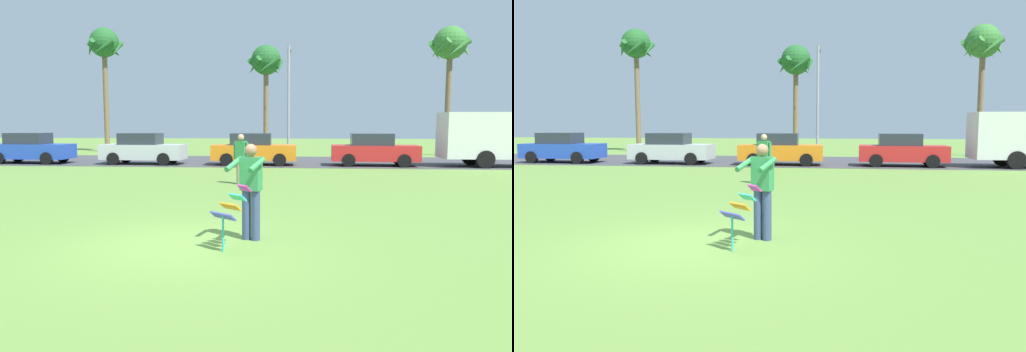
{
  "view_description": "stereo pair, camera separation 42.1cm",
  "coord_description": "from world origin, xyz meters",
  "views": [
    {
      "loc": [
        1.95,
        -8.08,
        2.09
      ],
      "look_at": [
        1.09,
        1.47,
        1.05
      ],
      "focal_mm": 34.09,
      "sensor_mm": 36.0,
      "label": 1
    },
    {
      "loc": [
        2.37,
        -8.03,
        2.09
      ],
      "look_at": [
        1.09,
        1.47,
        1.05
      ],
      "focal_mm": 34.09,
      "sensor_mm": 36.0,
      "label": 2
    }
  ],
  "objects": [
    {
      "name": "palm_tree_right_near",
      "position": [
        -0.48,
        26.89,
        6.27
      ],
      "size": [
        2.58,
        2.71,
        7.62
      ],
      "color": "brown",
      "rests_on": "ground"
    },
    {
      "name": "parked_car_orange",
      "position": [
        -0.37,
        16.3,
        0.77
      ],
      "size": [
        4.24,
        1.91,
        1.6
      ],
      "color": "orange",
      "rests_on": "ground"
    },
    {
      "name": "road_strip",
      "position": [
        0.0,
        18.7,
        0.01
      ],
      "size": [
        120.0,
        8.0,
        0.01
      ],
      "primitive_type": "cube",
      "color": "#424247",
      "rests_on": "ground"
    },
    {
      "name": "palm_tree_centre_far",
      "position": [
        11.5,
        24.71,
        6.89
      ],
      "size": [
        2.58,
        2.71,
        8.29
      ],
      "color": "brown",
      "rests_on": "ground"
    },
    {
      "name": "kite_held",
      "position": [
        0.82,
        -0.26,
        0.7
      ],
      "size": [
        0.68,
        0.72,
        1.06
      ],
      "color": "#D83399",
      "rests_on": "ground"
    },
    {
      "name": "palm_tree_left_near",
      "position": [
        -12.16,
        26.57,
        7.49
      ],
      "size": [
        2.58,
        2.71,
        8.94
      ],
      "color": "brown",
      "rests_on": "ground"
    },
    {
      "name": "parked_car_red",
      "position": [
        5.6,
        16.3,
        0.77
      ],
      "size": [
        4.26,
        1.95,
        1.6
      ],
      "color": "red",
      "rests_on": "ground"
    },
    {
      "name": "person_walker_near",
      "position": [
        -0.05,
        8.4,
        0.93
      ],
      "size": [
        0.54,
        0.34,
        1.73
      ],
      "color": "gray",
      "rests_on": "ground"
    },
    {
      "name": "person_kite_flyer",
      "position": [
        1.08,
        0.45,
        0.95
      ],
      "size": [
        0.69,
        0.76,
        1.73
      ],
      "color": "#384772",
      "rests_on": "ground"
    },
    {
      "name": "parked_car_silver",
      "position": [
        -6.09,
        16.3,
        0.77
      ],
      "size": [
        4.25,
        1.94,
        1.6
      ],
      "color": "silver",
      "rests_on": "ground"
    },
    {
      "name": "streetlight_pole",
      "position": [
        1.21,
        23.69,
        4.0
      ],
      "size": [
        0.24,
        1.65,
        7.0
      ],
      "color": "#9E9EA3",
      "rests_on": "ground"
    },
    {
      "name": "ground_plane",
      "position": [
        0.0,
        0.0,
        0.0
      ],
      "size": [
        120.0,
        120.0,
        0.0
      ],
      "primitive_type": "plane",
      "color": "olive"
    },
    {
      "name": "parked_car_blue",
      "position": [
        -12.16,
        16.3,
        0.77
      ],
      "size": [
        4.25,
        1.94,
        1.6
      ],
      "color": "#2347B7",
      "rests_on": "ground"
    }
  ]
}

